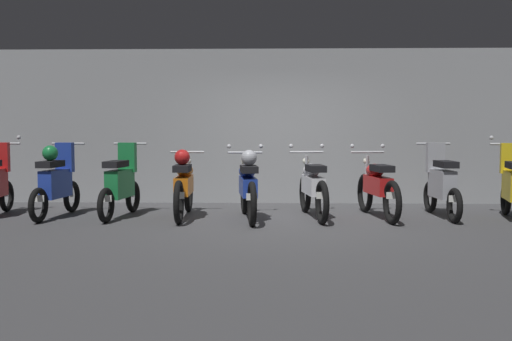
% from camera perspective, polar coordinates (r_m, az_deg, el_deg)
% --- Properties ---
extents(ground_plane, '(80.00, 80.00, 0.00)m').
position_cam_1_polar(ground_plane, '(9.10, 2.38, -4.89)').
color(ground_plane, '#424244').
extents(back_wall, '(17.13, 0.30, 2.87)m').
position_cam_1_polar(back_wall, '(11.41, 2.24, 4.17)').
color(back_wall, gray).
rests_on(back_wall, ground).
extents(motorbike_slot_1, '(0.56, 1.68, 1.18)m').
position_cam_1_polar(motorbike_slot_1, '(10.03, -18.37, -1.00)').
color(motorbike_slot_1, black).
rests_on(motorbike_slot_1, ground).
extents(motorbike_slot_2, '(0.56, 1.68, 1.18)m').
position_cam_1_polar(motorbike_slot_2, '(9.77, -12.66, -1.26)').
color(motorbike_slot_2, black).
rests_on(motorbike_slot_2, ground).
extents(motorbike_slot_3, '(0.56, 1.95, 1.08)m').
position_cam_1_polar(motorbike_slot_3, '(9.53, -6.84, -1.32)').
color(motorbike_slot_3, black).
rests_on(motorbike_slot_3, ground).
extents(motorbike_slot_4, '(0.59, 1.95, 1.15)m').
position_cam_1_polar(motorbike_slot_4, '(9.28, -0.77, -1.42)').
color(motorbike_slot_4, black).
rests_on(motorbike_slot_4, ground).
extents(motorbike_slot_5, '(0.59, 1.94, 1.15)m').
position_cam_1_polar(motorbike_slot_5, '(9.51, 5.39, -1.52)').
color(motorbike_slot_5, black).
rests_on(motorbike_slot_5, ground).
extents(motorbike_slot_6, '(0.58, 1.94, 1.15)m').
position_cam_1_polar(motorbike_slot_6, '(9.66, 11.40, -1.50)').
color(motorbike_slot_6, black).
rests_on(motorbike_slot_6, ground).
extents(motorbike_slot_7, '(0.56, 1.68, 1.18)m').
position_cam_1_polar(motorbike_slot_7, '(9.95, 17.11, -1.25)').
color(motorbike_slot_7, black).
rests_on(motorbike_slot_7, ground).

